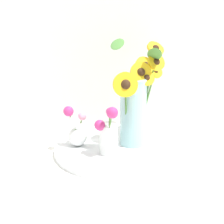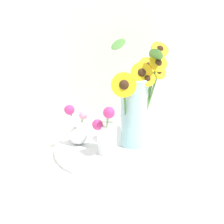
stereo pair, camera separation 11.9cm
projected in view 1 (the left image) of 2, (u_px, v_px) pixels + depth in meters
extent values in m
plane|color=white|center=(117.00, 166.00, 1.13)|extent=(6.00, 6.00, 0.00)
cylinder|color=silver|center=(112.00, 149.00, 1.24)|extent=(0.45, 0.45, 0.02)
cylinder|color=#9ED1D6|center=(133.00, 113.00, 1.22)|extent=(0.10, 0.10, 0.26)
torus|color=#9ED1D6|center=(134.00, 80.00, 1.18)|extent=(0.11, 0.11, 0.01)
cylinder|color=#427533|center=(144.00, 98.00, 1.22)|extent=(0.09, 0.01, 0.27)
cylinder|color=yellow|center=(156.00, 62.00, 1.19)|extent=(0.09, 0.05, 0.08)
sphere|color=#382314|center=(156.00, 62.00, 1.19)|extent=(0.03, 0.03, 0.03)
cylinder|color=#427533|center=(147.00, 92.00, 1.26)|extent=(0.09, 0.10, 0.31)
cylinder|color=yellow|center=(155.00, 49.00, 1.26)|extent=(0.08, 0.06, 0.07)
sphere|color=#382314|center=(155.00, 49.00, 1.26)|extent=(0.03, 0.03, 0.03)
cylinder|color=#427533|center=(138.00, 95.00, 1.25)|extent=(0.07, 0.05, 0.21)
cylinder|color=yellow|center=(145.00, 66.00, 1.25)|extent=(0.10, 0.07, 0.09)
sphere|color=#382314|center=(145.00, 66.00, 1.25)|extent=(0.04, 0.04, 0.04)
cylinder|color=#427533|center=(146.00, 102.00, 1.26)|extent=(0.08, 0.06, 0.23)
cylinder|color=yellow|center=(155.00, 71.00, 1.25)|extent=(0.08, 0.05, 0.07)
sphere|color=#382314|center=(155.00, 71.00, 1.25)|extent=(0.03, 0.03, 0.03)
cylinder|color=#427533|center=(126.00, 112.00, 1.18)|extent=(0.03, 0.07, 0.22)
cylinder|color=yellow|center=(125.00, 85.00, 1.10)|extent=(0.10, 0.04, 0.10)
sphere|color=#382314|center=(125.00, 85.00, 1.10)|extent=(0.04, 0.04, 0.04)
cylinder|color=#427533|center=(139.00, 101.00, 1.21)|extent=(0.01, 0.04, 0.23)
cylinder|color=yellow|center=(141.00, 72.00, 1.16)|extent=(0.08, 0.05, 0.08)
sphere|color=#382314|center=(141.00, 72.00, 1.16)|extent=(0.03, 0.03, 0.03)
cylinder|color=#427533|center=(143.00, 109.00, 1.20)|extent=(0.03, 0.01, 0.25)
cylinder|color=yellow|center=(147.00, 78.00, 1.16)|extent=(0.07, 0.04, 0.06)
sphere|color=#382314|center=(147.00, 78.00, 1.16)|extent=(0.03, 0.03, 0.03)
ellipsoid|color=#477F38|center=(117.00, 44.00, 1.14)|extent=(0.08, 0.12, 0.05)
ellipsoid|color=#477F38|center=(155.00, 54.00, 1.16)|extent=(0.06, 0.13, 0.08)
cylinder|color=white|center=(109.00, 139.00, 1.16)|extent=(0.07, 0.07, 0.12)
cylinder|color=#568E42|center=(109.00, 128.00, 1.14)|extent=(0.01, 0.03, 0.13)
sphere|color=#C6337A|center=(110.00, 112.00, 1.10)|extent=(0.03, 0.03, 0.03)
cylinder|color=#568E42|center=(109.00, 130.00, 1.12)|extent=(0.02, 0.05, 0.14)
sphere|color=#C6337A|center=(112.00, 113.00, 1.08)|extent=(0.04, 0.04, 0.04)
cylinder|color=#568E42|center=(102.00, 136.00, 1.14)|extent=(0.03, 0.02, 0.09)
sphere|color=#C6337A|center=(100.00, 125.00, 1.12)|extent=(0.04, 0.04, 0.04)
sphere|color=white|center=(78.00, 136.00, 1.23)|extent=(0.08, 0.08, 0.08)
cylinder|color=white|center=(77.00, 126.00, 1.22)|extent=(0.03, 0.03, 0.02)
cylinder|color=#568E42|center=(73.00, 125.00, 1.21)|extent=(0.04, 0.02, 0.11)
sphere|color=#C6337A|center=(68.00, 111.00, 1.19)|extent=(0.04, 0.04, 0.04)
cylinder|color=#568E42|center=(80.00, 129.00, 1.23)|extent=(0.03, 0.01, 0.10)
sphere|color=pink|center=(82.00, 116.00, 1.22)|extent=(0.03, 0.03, 0.03)
cylinder|color=#568E42|center=(76.00, 130.00, 1.21)|extent=(0.02, 0.01, 0.08)
sphere|color=white|center=(74.00, 122.00, 1.20)|extent=(0.04, 0.04, 0.04)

